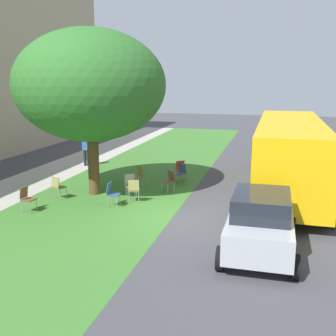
{
  "coord_description": "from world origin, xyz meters",
  "views": [
    {
      "loc": [
        -12.55,
        -2.97,
        4.55
      ],
      "look_at": [
        2.82,
        1.13,
        1.03
      ],
      "focal_mm": 43.43,
      "sensor_mm": 36.0,
      "label": 1
    }
  ],
  "objects_px": {
    "chair_2": "(27,197)",
    "school_bus": "(289,148)",
    "chair_4": "(112,192)",
    "street_tree": "(90,86)",
    "pedestrian_0": "(86,149)",
    "chair_3": "(181,169)",
    "parked_car": "(261,222)",
    "chair_5": "(58,186)",
    "chair_1": "(181,172)",
    "chair_8": "(134,189)",
    "chair_0": "(169,180)",
    "chair_7": "(139,175)",
    "chair_6": "(130,184)"
  },
  "relations": [
    {
      "from": "parked_car",
      "to": "chair_2",
      "type": "bearing_deg",
      "value": 80.6
    },
    {
      "from": "chair_5",
      "to": "chair_1",
      "type": "bearing_deg",
      "value": -49.14
    },
    {
      "from": "parked_car",
      "to": "school_bus",
      "type": "distance_m",
      "value": 6.66
    },
    {
      "from": "street_tree",
      "to": "parked_car",
      "type": "relative_size",
      "value": 1.74
    },
    {
      "from": "chair_6",
      "to": "chair_8",
      "type": "distance_m",
      "value": 0.8
    },
    {
      "from": "chair_3",
      "to": "school_bus",
      "type": "distance_m",
      "value": 4.84
    },
    {
      "from": "chair_8",
      "to": "chair_6",
      "type": "bearing_deg",
      "value": 29.64
    },
    {
      "from": "chair_5",
      "to": "pedestrian_0",
      "type": "height_order",
      "value": "pedestrian_0"
    },
    {
      "from": "chair_3",
      "to": "pedestrian_0",
      "type": "xyz_separation_m",
      "value": [
        1.7,
        5.53,
        0.41
      ]
    },
    {
      "from": "chair_2",
      "to": "chair_4",
      "type": "bearing_deg",
      "value": -63.03
    },
    {
      "from": "chair_2",
      "to": "pedestrian_0",
      "type": "bearing_deg",
      "value": 10.5
    },
    {
      "from": "chair_5",
      "to": "chair_7",
      "type": "xyz_separation_m",
      "value": [
        2.53,
        -2.4,
        0.0
      ]
    },
    {
      "from": "street_tree",
      "to": "chair_2",
      "type": "relative_size",
      "value": 7.29
    },
    {
      "from": "street_tree",
      "to": "chair_3",
      "type": "distance_m",
      "value": 5.65
    },
    {
      "from": "street_tree",
      "to": "chair_3",
      "type": "height_order",
      "value": "street_tree"
    },
    {
      "from": "chair_0",
      "to": "chair_8",
      "type": "relative_size",
      "value": 1.0
    },
    {
      "from": "chair_4",
      "to": "street_tree",
      "type": "bearing_deg",
      "value": 44.45
    },
    {
      "from": "parked_car",
      "to": "chair_0",
      "type": "bearing_deg",
      "value": 37.32
    },
    {
      "from": "street_tree",
      "to": "pedestrian_0",
      "type": "bearing_deg",
      "value": 29.22
    },
    {
      "from": "chair_3",
      "to": "chair_6",
      "type": "relative_size",
      "value": 1.0
    },
    {
      "from": "chair_8",
      "to": "chair_1",
      "type": "bearing_deg",
      "value": -18.8
    },
    {
      "from": "chair_0",
      "to": "chair_7",
      "type": "xyz_separation_m",
      "value": [
        0.49,
        1.49,
        0.0
      ]
    },
    {
      "from": "chair_1",
      "to": "school_bus",
      "type": "bearing_deg",
      "value": -88.73
    },
    {
      "from": "chair_3",
      "to": "chair_7",
      "type": "bearing_deg",
      "value": 136.96
    },
    {
      "from": "school_bus",
      "to": "pedestrian_0",
      "type": "bearing_deg",
      "value": 77.56
    },
    {
      "from": "chair_8",
      "to": "pedestrian_0",
      "type": "height_order",
      "value": "pedestrian_0"
    },
    {
      "from": "chair_6",
      "to": "parked_car",
      "type": "relative_size",
      "value": 0.24
    },
    {
      "from": "chair_4",
      "to": "parked_car",
      "type": "height_order",
      "value": "parked_car"
    },
    {
      "from": "chair_0",
      "to": "pedestrian_0",
      "type": "bearing_deg",
      "value": 55.62
    },
    {
      "from": "street_tree",
      "to": "chair_1",
      "type": "xyz_separation_m",
      "value": [
        2.46,
        -2.98,
        -3.76
      ]
    },
    {
      "from": "street_tree",
      "to": "chair_6",
      "type": "distance_m",
      "value": 4.05
    },
    {
      "from": "pedestrian_0",
      "to": "school_bus",
      "type": "bearing_deg",
      "value": -102.44
    },
    {
      "from": "chair_2",
      "to": "chair_6",
      "type": "bearing_deg",
      "value": -46.34
    },
    {
      "from": "chair_5",
      "to": "chair_6",
      "type": "distance_m",
      "value": 2.77
    },
    {
      "from": "street_tree",
      "to": "chair_5",
      "type": "bearing_deg",
      "value": 134.54
    },
    {
      "from": "street_tree",
      "to": "school_bus",
      "type": "distance_m",
      "value": 8.31
    },
    {
      "from": "parked_car",
      "to": "chair_5",
      "type": "bearing_deg",
      "value": 68.94
    },
    {
      "from": "school_bus",
      "to": "pedestrian_0",
      "type": "height_order",
      "value": "school_bus"
    },
    {
      "from": "chair_3",
      "to": "chair_4",
      "type": "bearing_deg",
      "value": 160.96
    },
    {
      "from": "chair_0",
      "to": "chair_7",
      "type": "bearing_deg",
      "value": 71.63
    },
    {
      "from": "chair_7",
      "to": "chair_1",
      "type": "bearing_deg",
      "value": -59.78
    },
    {
      "from": "chair_2",
      "to": "street_tree",
      "type": "bearing_deg",
      "value": -25.96
    },
    {
      "from": "chair_2",
      "to": "parked_car",
      "type": "bearing_deg",
      "value": -99.4
    },
    {
      "from": "chair_3",
      "to": "chair_4",
      "type": "xyz_separation_m",
      "value": [
        -4.45,
        1.53,
        0.0
      ]
    },
    {
      "from": "chair_3",
      "to": "chair_4",
      "type": "relative_size",
      "value": 1.0
    },
    {
      "from": "chair_3",
      "to": "chair_1",
      "type": "bearing_deg",
      "value": -168.35
    },
    {
      "from": "chair_2",
      "to": "school_bus",
      "type": "xyz_separation_m",
      "value": [
        5.23,
        -8.8,
        1.24
      ]
    },
    {
      "from": "chair_5",
      "to": "school_bus",
      "type": "relative_size",
      "value": 0.08
    },
    {
      "from": "street_tree",
      "to": "chair_5",
      "type": "relative_size",
      "value": 7.29
    },
    {
      "from": "chair_0",
      "to": "chair_4",
      "type": "relative_size",
      "value": 1.0
    }
  ]
}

